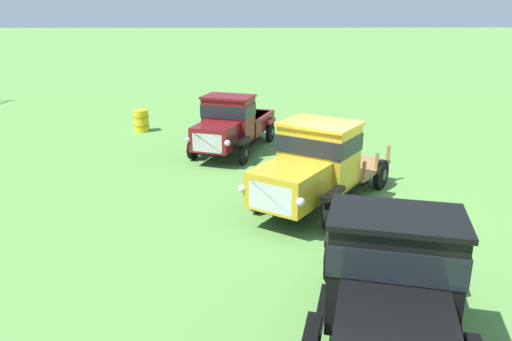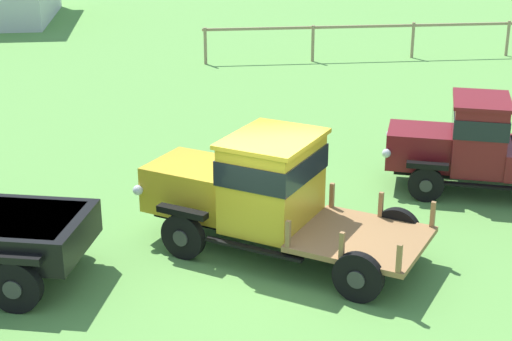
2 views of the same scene
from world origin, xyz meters
TOP-DOWN VIEW (x-y plane):
  - ground_plane at (0.00, 0.00)m, footprint 240.00×240.00m
  - paddock_fence at (7.85, 16.55)m, footprint 16.33×0.36m
  - vintage_truck_second_in_line at (-0.06, 0.64)m, footprint 5.53×4.59m
  - vintage_truck_midrow_center at (5.43, 2.91)m, footprint 5.24×3.29m

SIDE VIEW (x-z plane):
  - ground_plane at x=0.00m, z-range 0.00..0.00m
  - paddock_fence at x=7.85m, z-range 0.32..1.71m
  - vintage_truck_midrow_center at x=5.43m, z-range -0.01..2.11m
  - vintage_truck_second_in_line at x=-0.06m, z-range 0.07..2.34m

